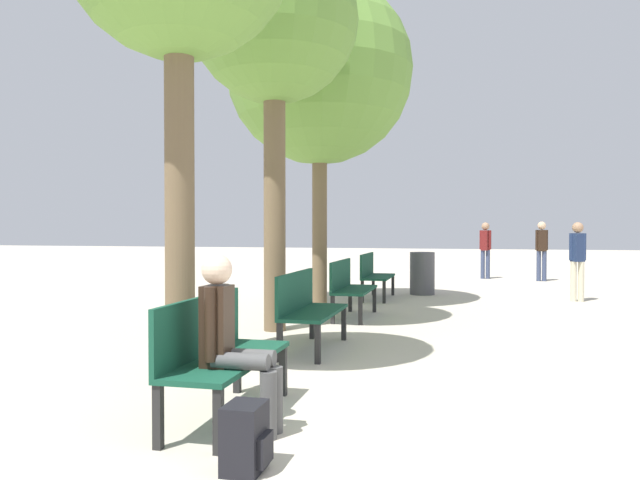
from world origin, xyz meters
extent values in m
plane|color=beige|center=(0.00, 0.00, 0.00)|extent=(80.00, 80.00, 0.00)
cube|color=#144733|center=(-2.16, 0.56, 0.46)|extent=(0.52, 1.57, 0.04)
cube|color=#144733|center=(-2.41, 0.56, 0.71)|extent=(0.04, 1.57, 0.47)
cube|color=black|center=(-1.95, -0.18, 0.22)|extent=(0.06, 0.06, 0.44)
cube|color=black|center=(-1.95, 1.30, 0.22)|extent=(0.06, 0.06, 0.44)
cube|color=black|center=(-2.38, -0.18, 0.22)|extent=(0.06, 0.06, 0.44)
cube|color=black|center=(-2.38, 1.30, 0.22)|extent=(0.06, 0.06, 0.44)
cube|color=#144733|center=(-2.16, 3.35, 0.46)|extent=(0.52, 1.57, 0.04)
cube|color=#144733|center=(-2.41, 3.35, 0.71)|extent=(0.04, 1.57, 0.47)
cube|color=black|center=(-1.95, 2.61, 0.22)|extent=(0.06, 0.06, 0.44)
cube|color=black|center=(-1.95, 4.09, 0.22)|extent=(0.06, 0.06, 0.44)
cube|color=black|center=(-2.38, 2.61, 0.22)|extent=(0.06, 0.06, 0.44)
cube|color=black|center=(-2.38, 4.09, 0.22)|extent=(0.06, 0.06, 0.44)
cube|color=#144733|center=(-2.16, 6.14, 0.46)|extent=(0.52, 1.57, 0.04)
cube|color=#144733|center=(-2.41, 6.14, 0.71)|extent=(0.04, 1.57, 0.47)
cube|color=black|center=(-1.95, 5.40, 0.22)|extent=(0.06, 0.06, 0.44)
cube|color=black|center=(-1.95, 6.88, 0.22)|extent=(0.06, 0.06, 0.44)
cube|color=black|center=(-2.38, 5.40, 0.22)|extent=(0.06, 0.06, 0.44)
cube|color=black|center=(-2.38, 6.88, 0.22)|extent=(0.06, 0.06, 0.44)
cube|color=#144733|center=(-2.16, 8.93, 0.46)|extent=(0.52, 1.57, 0.04)
cube|color=#144733|center=(-2.41, 8.93, 0.71)|extent=(0.04, 1.57, 0.47)
cube|color=black|center=(-1.95, 8.19, 0.22)|extent=(0.06, 0.06, 0.44)
cube|color=black|center=(-1.95, 9.67, 0.22)|extent=(0.06, 0.06, 0.44)
cube|color=black|center=(-2.38, 8.19, 0.22)|extent=(0.06, 0.06, 0.44)
cube|color=black|center=(-2.38, 9.67, 0.22)|extent=(0.06, 0.06, 0.44)
cylinder|color=brown|center=(-3.07, 1.57, 1.81)|extent=(0.29, 0.29, 3.62)
cylinder|color=brown|center=(-3.07, 4.62, 1.91)|extent=(0.32, 0.32, 3.82)
sphere|color=olive|center=(-3.07, 4.62, 4.49)|extent=(2.43, 2.43, 2.43)
cylinder|color=brown|center=(-3.07, 7.43, 1.73)|extent=(0.28, 0.28, 3.46)
sphere|color=olive|center=(-3.07, 7.43, 4.42)|extent=(3.48, 3.48, 3.48)
cylinder|color=#4C4C4C|center=(-1.93, 0.19, 0.54)|extent=(0.42, 0.12, 0.12)
cylinder|color=#4C4C4C|center=(-1.72, 0.19, 0.24)|extent=(0.12, 0.12, 0.48)
cylinder|color=#4C4C4C|center=(-1.93, 0.33, 0.54)|extent=(0.42, 0.12, 0.12)
cylinder|color=#4C4C4C|center=(-1.72, 0.33, 0.24)|extent=(0.12, 0.12, 0.48)
cube|color=black|center=(-2.14, 0.26, 0.77)|extent=(0.19, 0.23, 0.59)
cylinder|color=black|center=(-2.14, 0.14, 0.80)|extent=(0.09, 0.09, 0.53)
cylinder|color=black|center=(-2.14, 0.38, 0.80)|extent=(0.09, 0.09, 0.53)
sphere|color=beige|center=(-2.14, 0.26, 1.19)|extent=(0.23, 0.23, 0.23)
cube|color=black|center=(-1.68, -0.40, 0.21)|extent=(0.23, 0.30, 0.42)
cube|color=black|center=(-1.55, -0.40, 0.15)|extent=(0.04, 0.21, 0.18)
cylinder|color=#384260|center=(1.57, 14.23, 0.42)|extent=(0.12, 0.12, 0.83)
cylinder|color=#384260|center=(1.72, 14.23, 0.42)|extent=(0.12, 0.12, 0.83)
cube|color=black|center=(1.65, 14.23, 1.13)|extent=(0.26, 0.24, 0.59)
cylinder|color=black|center=(1.52, 14.23, 1.14)|extent=(0.09, 0.09, 0.56)
cylinder|color=black|center=(1.77, 14.23, 1.14)|extent=(0.09, 0.09, 0.56)
sphere|color=tan|center=(1.65, 14.23, 1.54)|extent=(0.23, 0.23, 0.23)
cylinder|color=#384260|center=(0.08, 14.70, 0.41)|extent=(0.12, 0.12, 0.82)
cylinder|color=#384260|center=(0.22, 14.70, 0.41)|extent=(0.12, 0.12, 0.82)
cube|color=maroon|center=(0.15, 14.70, 1.12)|extent=(0.27, 0.28, 0.58)
cylinder|color=maroon|center=(0.03, 14.70, 1.13)|extent=(0.09, 0.09, 0.55)
cylinder|color=maroon|center=(0.27, 14.70, 1.13)|extent=(0.09, 0.09, 0.55)
sphere|color=#A37A5B|center=(0.15, 14.70, 1.52)|extent=(0.22, 0.22, 0.22)
cylinder|color=beige|center=(1.73, 9.38, 0.40)|extent=(0.12, 0.12, 0.80)
cylinder|color=beige|center=(1.87, 9.38, 0.40)|extent=(0.12, 0.12, 0.80)
cube|color=navy|center=(1.80, 9.38, 1.09)|extent=(0.28, 0.27, 0.57)
cylinder|color=navy|center=(1.68, 9.38, 1.10)|extent=(0.08, 0.08, 0.54)
cylinder|color=navy|center=(1.92, 9.38, 1.10)|extent=(0.08, 0.08, 0.54)
sphere|color=#A37A5B|center=(1.80, 9.38, 1.49)|extent=(0.22, 0.22, 0.22)
cylinder|color=#4C4C51|center=(-1.33, 10.00, 0.47)|extent=(0.55, 0.55, 0.94)
camera|label=1|loc=(-0.36, -3.98, 1.49)|focal=35.00mm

